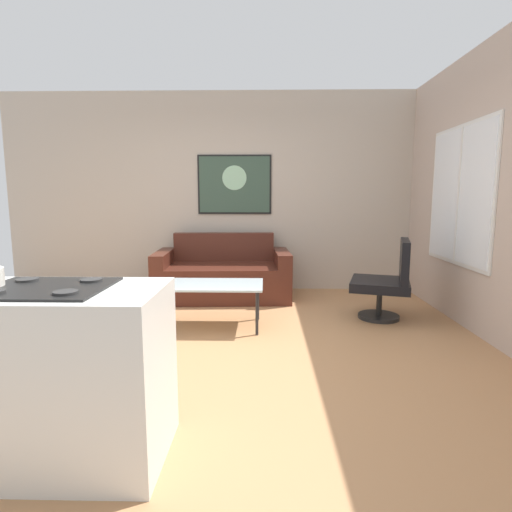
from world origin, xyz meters
The scene contains 8 objects.
ground centered at (0.00, 0.00, -0.02)m, with size 6.40×6.40×0.04m, color tan.
back_wall centered at (0.00, 2.42, 1.40)m, with size 6.40×0.05×2.80m, color #BAAC9C.
right_wall centered at (2.62, 0.30, 1.40)m, with size 0.05×6.40×2.80m, color #BEA898.
couch centered at (-0.03, 1.85, 0.29)m, with size 1.79×1.01×0.84m.
coffee_table centered at (-0.03, 0.59, 0.42)m, with size 1.07×0.61×0.45m.
armchair centered at (1.87, 0.91, 0.43)m, with size 0.77×0.79×0.89m.
wall_painting centered at (0.10, 2.38, 1.51)m, with size 1.05×0.03×0.83m.
window centered at (2.59, 0.90, 1.35)m, with size 0.03×1.40×1.47m.
Camera 1 is at (0.53, -3.54, 1.34)m, focal length 28.89 mm.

